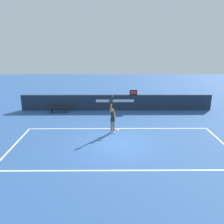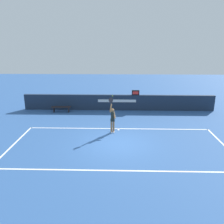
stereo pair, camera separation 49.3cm
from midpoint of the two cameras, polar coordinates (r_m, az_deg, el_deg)
name	(u,v)px [view 2 (the right image)]	position (r m, az deg, el deg)	size (l,w,h in m)	color
ground_plane	(118,143)	(13.41, 2.71, -7.86)	(60.00, 60.00, 0.00)	#2E5692
court_lines	(118,145)	(13.14, 2.73, -8.39)	(12.26, 5.42, 0.00)	white
back_wall	(119,102)	(19.65, 2.39, 2.42)	(16.41, 0.28, 1.35)	#1B293D
speed_display	(136,93)	(19.52, 6.68, 4.87)	(0.63, 0.19, 0.41)	black
tennis_player	(112,118)	(14.59, 1.09, -1.60)	(0.47, 0.43, 2.37)	brown
tennis_ball	(113,96)	(14.20, 1.15, 4.05)	(0.07, 0.07, 0.07)	#D0E82F
courtside_bench_near	(61,108)	(19.54, -11.96, 1.03)	(1.66, 0.47, 0.47)	black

